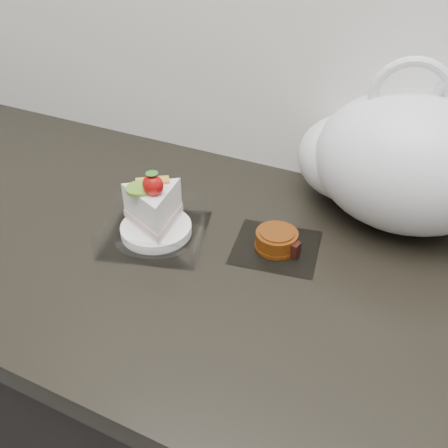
% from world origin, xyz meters
% --- Properties ---
extents(counter, '(2.04, 0.64, 0.90)m').
position_xyz_m(counter, '(0.00, 1.69, 0.45)').
color(counter, black).
rests_on(counter, ground).
extents(cake_tray, '(0.20, 0.20, 0.13)m').
position_xyz_m(cake_tray, '(-0.17, 1.69, 0.93)').
color(cake_tray, white).
rests_on(cake_tray, counter).
extents(mooncake_wrap, '(0.16, 0.15, 0.03)m').
position_xyz_m(mooncake_wrap, '(0.03, 1.75, 0.91)').
color(mooncake_wrap, white).
rests_on(mooncake_wrap, counter).
extents(plastic_bag, '(0.36, 0.25, 0.29)m').
position_xyz_m(plastic_bag, '(0.17, 1.91, 1.01)').
color(plastic_bag, white).
rests_on(plastic_bag, counter).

